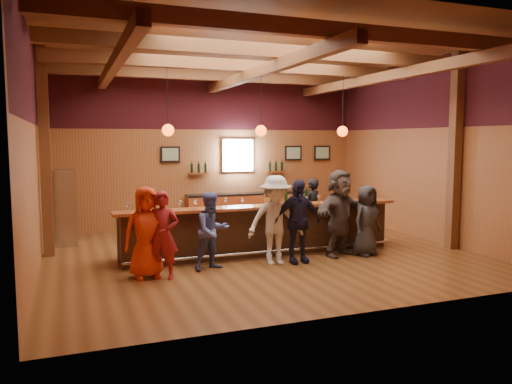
# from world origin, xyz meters

# --- Properties ---
(room) EXTENTS (9.04, 9.00, 4.52)m
(room) POSITION_xyz_m (0.00, 0.06, 3.21)
(room) COLOR brown
(room) RESTS_ON ground
(bar_counter) EXTENTS (6.30, 1.07, 1.11)m
(bar_counter) POSITION_xyz_m (0.02, 0.15, 0.52)
(bar_counter) COLOR black
(bar_counter) RESTS_ON ground
(back_bar_cabinet) EXTENTS (4.00, 0.52, 0.95)m
(back_bar_cabinet) POSITION_xyz_m (1.20, 3.72, 0.48)
(back_bar_cabinet) COLOR brown
(back_bar_cabinet) RESTS_ON ground
(window) EXTENTS (0.95, 0.09, 0.95)m
(window) POSITION_xyz_m (0.80, 3.95, 2.05)
(window) COLOR silver
(window) RESTS_ON room
(framed_pictures) EXTENTS (5.35, 0.05, 0.45)m
(framed_pictures) POSITION_xyz_m (1.67, 3.94, 2.10)
(framed_pictures) COLOR black
(framed_pictures) RESTS_ON room
(wine_shelves) EXTENTS (3.00, 0.18, 0.30)m
(wine_shelves) POSITION_xyz_m (0.80, 3.88, 1.62)
(wine_shelves) COLOR brown
(wine_shelves) RESTS_ON room
(pendant_lights) EXTENTS (4.24, 0.24, 1.37)m
(pendant_lights) POSITION_xyz_m (0.00, 0.00, 2.71)
(pendant_lights) COLOR black
(pendant_lights) RESTS_ON room
(stainless_fridge) EXTENTS (0.70, 0.70, 1.80)m
(stainless_fridge) POSITION_xyz_m (-4.10, 2.60, 0.90)
(stainless_fridge) COLOR silver
(stainless_fridge) RESTS_ON ground
(customer_orange) EXTENTS (0.85, 0.58, 1.68)m
(customer_orange) POSITION_xyz_m (-2.62, -0.99, 0.84)
(customer_orange) COLOR red
(customer_orange) RESTS_ON ground
(customer_redvest) EXTENTS (0.69, 0.60, 1.60)m
(customer_redvest) POSITION_xyz_m (-2.35, -1.16, 0.80)
(customer_redvest) COLOR maroon
(customer_redvest) RESTS_ON ground
(customer_denim) EXTENTS (0.86, 0.75, 1.51)m
(customer_denim) POSITION_xyz_m (-1.34, -0.85, 0.75)
(customer_denim) COLOR #485291
(customer_denim) RESTS_ON ground
(customer_white) EXTENTS (1.19, 0.72, 1.80)m
(customer_white) POSITION_xyz_m (-0.04, -0.92, 0.90)
(customer_white) COLOR beige
(customer_white) RESTS_ON ground
(customer_navy) EXTENTS (1.02, 0.44, 1.72)m
(customer_navy) POSITION_xyz_m (0.43, -0.95, 0.86)
(customer_navy) COLOR #191932
(customer_navy) RESTS_ON ground
(customer_brown) EXTENTS (1.83, 1.15, 1.88)m
(customer_brown) POSITION_xyz_m (1.56, -0.70, 0.94)
(customer_brown) COLOR #4B403C
(customer_brown) RESTS_ON ground
(customer_dark) EXTENTS (0.86, 0.68, 1.53)m
(customer_dark) POSITION_xyz_m (2.12, -0.88, 0.76)
(customer_dark) COLOR #2A2A2C
(customer_dark) RESTS_ON ground
(bartender) EXTENTS (0.67, 0.57, 1.55)m
(bartender) POSITION_xyz_m (1.76, 1.02, 0.78)
(bartender) COLOR black
(bartender) RESTS_ON ground
(ice_bucket) EXTENTS (0.20, 0.20, 0.22)m
(ice_bucket) POSITION_xyz_m (0.14, -0.11, 1.22)
(ice_bucket) COLOR brown
(ice_bucket) RESTS_ON bar_counter
(bottle_a) EXTENTS (0.07, 0.07, 0.33)m
(bottle_a) POSITION_xyz_m (0.59, -0.02, 1.24)
(bottle_a) COLOR black
(bottle_a) RESTS_ON bar_counter
(bottle_b) EXTENTS (0.07, 0.07, 0.34)m
(bottle_b) POSITION_xyz_m (1.09, -0.02, 1.24)
(bottle_b) COLOR black
(bottle_b) RESTS_ON bar_counter
(glass_a) EXTENTS (0.09, 0.09, 0.20)m
(glass_a) POSITION_xyz_m (-2.84, -0.21, 1.25)
(glass_a) COLOR silver
(glass_a) RESTS_ON bar_counter
(glass_b) EXTENTS (0.09, 0.09, 0.20)m
(glass_b) POSITION_xyz_m (-1.83, -0.26, 1.25)
(glass_b) COLOR silver
(glass_b) RESTS_ON bar_counter
(glass_c) EXTENTS (0.08, 0.08, 0.19)m
(glass_c) POSITION_xyz_m (-1.51, -0.22, 1.25)
(glass_c) COLOR silver
(glass_c) RESTS_ON bar_counter
(glass_d) EXTENTS (0.09, 0.09, 0.19)m
(glass_d) POSITION_xyz_m (-0.84, -0.15, 1.25)
(glass_d) COLOR silver
(glass_d) RESTS_ON bar_counter
(glass_e) EXTENTS (0.08, 0.08, 0.19)m
(glass_e) POSITION_xyz_m (-0.51, -0.23, 1.24)
(glass_e) COLOR silver
(glass_e) RESTS_ON bar_counter
(glass_f) EXTENTS (0.07, 0.07, 0.16)m
(glass_f) POSITION_xyz_m (0.97, -0.28, 1.23)
(glass_f) COLOR silver
(glass_f) RESTS_ON bar_counter
(glass_g) EXTENTS (0.08, 0.08, 0.17)m
(glass_g) POSITION_xyz_m (1.32, -0.18, 1.23)
(glass_g) COLOR silver
(glass_g) RESTS_ON bar_counter
(glass_h) EXTENTS (0.08, 0.08, 0.19)m
(glass_h) POSITION_xyz_m (1.96, -0.21, 1.24)
(glass_h) COLOR silver
(glass_h) RESTS_ON bar_counter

